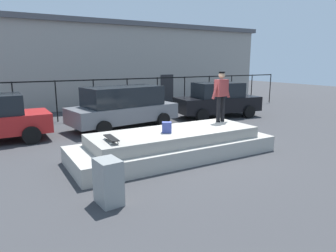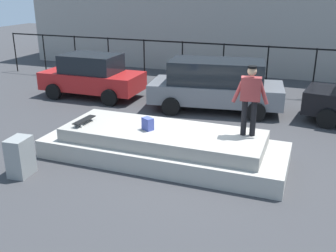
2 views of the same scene
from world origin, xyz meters
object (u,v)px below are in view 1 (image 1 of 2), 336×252
at_px(skateboard, 111,138).
at_px(backpack, 167,127).
at_px(car_grey_hatchback_mid, 123,106).
at_px(utility_box, 108,182).
at_px(skateboarder, 221,93).
at_px(car_black_sedan_far, 218,100).

height_order(skateboard, backpack, backpack).
bearing_deg(car_grey_hatchback_mid, utility_box, -114.38).
relative_size(backpack, car_grey_hatchback_mid, 0.07).
height_order(car_grey_hatchback_mid, utility_box, car_grey_hatchback_mid).
relative_size(skateboard, backpack, 2.58).
bearing_deg(utility_box, skateboarder, 21.02).
distance_m(backpack, car_grey_hatchback_mid, 4.87).
bearing_deg(skateboarder, car_black_sedan_far, 51.65).
xyz_separation_m(skateboarder, car_grey_hatchback_mid, (-1.88, 4.31, -0.87)).
bearing_deg(skateboarder, skateboard, -170.62).
bearing_deg(car_black_sedan_far, skateboarder, -128.35).
relative_size(skateboarder, backpack, 5.38).
xyz_separation_m(backpack, utility_box, (-2.48, -1.92, -0.51)).
bearing_deg(utility_box, car_black_sedan_far, 33.68).
relative_size(skateboarder, utility_box, 1.82).
distance_m(skateboard, backpack, 1.79).
relative_size(skateboard, car_grey_hatchback_mid, 0.17).
distance_m(backpack, utility_box, 3.18).
xyz_separation_m(car_black_sedan_far, utility_box, (-8.36, -6.76, -0.44)).
distance_m(car_black_sedan_far, utility_box, 10.76).
bearing_deg(car_black_sedan_far, backpack, -140.51).
relative_size(backpack, car_black_sedan_far, 0.07).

